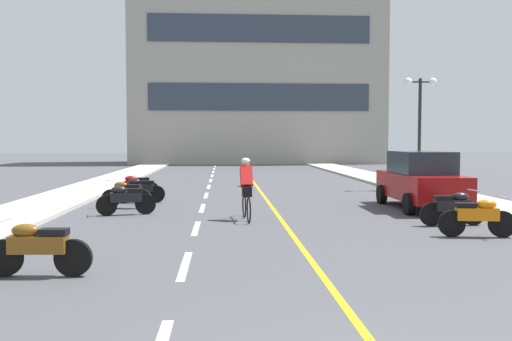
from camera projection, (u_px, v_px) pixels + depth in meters
The scene contains 26 objects.
ground_plane at pixel (253, 188), 24.50m from camera, with size 140.00×140.00×0.00m, color #47474C.
curb_left at pixel (105, 183), 27.05m from camera, with size 2.40×72.00×0.12m, color #B7B2A8.
curb_right at pixel (389, 181), 27.92m from camera, with size 2.40×72.00×0.12m, color #B7B2A8.
lane_dash_1 at pixel (185, 265), 9.43m from camera, with size 0.14×2.20×0.01m, color silver.
lane_dash_2 at pixel (196, 228), 13.42m from camera, with size 0.14×2.20×0.01m, color silver.
lane_dash_3 at pixel (202, 208), 17.40m from camera, with size 0.14×2.20×0.01m, color silver.
lane_dash_4 at pixel (206, 195), 21.39m from camera, with size 0.14×2.20×0.01m, color silver.
lane_dash_5 at pixel (209, 187), 25.38m from camera, with size 0.14×2.20×0.01m, color silver.
lane_dash_6 at pixel (211, 180), 29.36m from camera, with size 0.14×2.20×0.01m, color silver.
lane_dash_7 at pixel (212, 176), 33.35m from camera, with size 0.14×2.20×0.01m, color silver.
lane_dash_8 at pixel (213, 172), 37.33m from camera, with size 0.14×2.20×0.01m, color silver.
lane_dash_9 at pixel (214, 169), 41.32m from camera, with size 0.14×2.20×0.01m, color silver.
lane_dash_10 at pixel (215, 166), 45.31m from camera, with size 0.14×2.20×0.01m, color silver.
lane_dash_11 at pixel (216, 164), 49.29m from camera, with size 0.14×2.20×0.01m, color silver.
centre_line_yellow at pixel (254, 183), 27.51m from camera, with size 0.12×66.00×0.01m, color gold.
office_building at pixel (257, 59), 52.23m from camera, with size 23.35×8.65×20.02m.
street_lamp_mid at pixel (420, 106), 23.76m from camera, with size 1.46×0.36×4.78m.
parked_car_near at pixel (421, 180), 17.23m from camera, with size 1.95×4.21×1.82m.
motorcycle_1 at pixel (38, 247), 8.63m from camera, with size 1.70×0.60×0.92m.
motorcycle_2 at pixel (478, 216), 12.17m from camera, with size 1.70×0.60×0.92m.
motorcycle_3 at pixel (453, 207), 13.79m from camera, with size 1.70×0.60×0.92m.
motorcycle_4 at pixel (126, 199), 15.77m from camera, with size 1.68×0.65×0.92m.
motorcycle_5 at pixel (126, 194), 17.34m from camera, with size 1.67×0.68×0.92m.
motorcycle_6 at pixel (140, 189), 18.84m from camera, with size 1.70×0.60×0.92m.
motorcycle_7 at pixel (136, 186), 20.36m from camera, with size 1.65×0.77×0.92m.
cyclist_rider at pixel (246, 187), 14.81m from camera, with size 0.42×1.77×1.71m.
Camera 1 is at (-1.33, -3.38, 2.17)m, focal length 38.17 mm.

